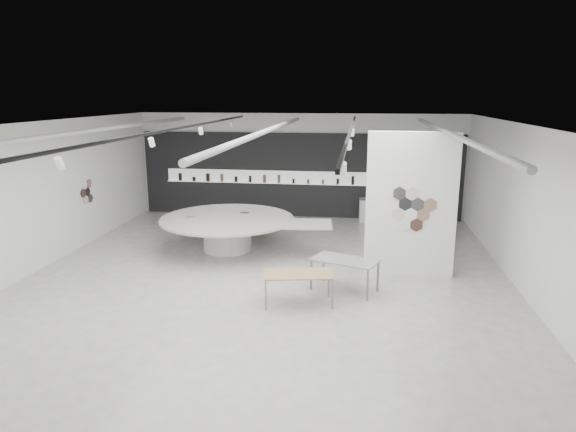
# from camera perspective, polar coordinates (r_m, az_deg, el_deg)

# --- Properties ---
(room) EXTENTS (12.02, 14.02, 3.82)m
(room) POSITION_cam_1_polar(r_m,az_deg,el_deg) (12.19, -3.11, 2.01)
(room) COLOR #B6B5AC
(room) RESTS_ON ground
(back_wall_display) EXTENTS (11.80, 0.27, 3.10)m
(back_wall_display) POSITION_cam_1_polar(r_m,az_deg,el_deg) (19.02, 0.98, 4.53)
(back_wall_display) COLOR black
(back_wall_display) RESTS_ON ground
(partition_column) EXTENTS (2.20, 0.38, 3.60)m
(partition_column) POSITION_cam_1_polar(r_m,az_deg,el_deg) (13.06, 13.46, 1.20)
(partition_column) COLOR white
(partition_column) RESTS_ON ground
(display_island) EXTENTS (5.22, 4.23, 0.99)m
(display_island) POSITION_cam_1_polar(r_m,az_deg,el_deg) (15.04, -6.45, -1.45)
(display_island) COLOR white
(display_island) RESTS_ON ground
(sample_table_wood) EXTENTS (1.60, 1.01, 0.70)m
(sample_table_wood) POSITION_cam_1_polar(r_m,az_deg,el_deg) (11.18, 1.15, -6.62)
(sample_table_wood) COLOR tan
(sample_table_wood) RESTS_ON ground
(sample_table_stone) EXTENTS (1.65, 1.24, 0.76)m
(sample_table_stone) POSITION_cam_1_polar(r_m,az_deg,el_deg) (11.96, 6.32, -5.11)
(sample_table_stone) COLOR gray
(sample_table_stone) RESTS_ON ground
(kitchen_counter) EXTENTS (1.49, 0.66, 1.14)m
(kitchen_counter) POSITION_cam_1_polar(r_m,az_deg,el_deg) (18.71, 10.11, 0.65)
(kitchen_counter) COLOR white
(kitchen_counter) RESTS_ON ground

